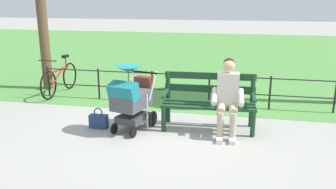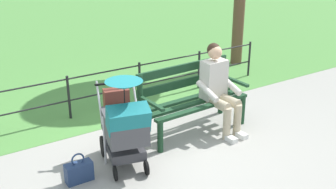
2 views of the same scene
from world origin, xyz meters
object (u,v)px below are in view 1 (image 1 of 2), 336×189
at_px(park_bench, 209,99).
at_px(bicycle, 60,79).
at_px(handbag, 99,121).
at_px(stroller, 131,97).
at_px(person_on_bench, 228,95).

distance_m(park_bench, bicycle, 3.99).
bearing_deg(handbag, park_bench, -167.54).
bearing_deg(stroller, handbag, 0.79).
xyz_separation_m(park_bench, person_on_bench, (-0.33, 0.22, 0.15)).
xyz_separation_m(stroller, bicycle, (2.40, -1.95, -0.23)).
relative_size(park_bench, bicycle, 0.98).
distance_m(park_bench, handbag, 1.98).
distance_m(person_on_bench, stroller, 1.62).
bearing_deg(handbag, bicycle, -47.57).
relative_size(person_on_bench, bicycle, 0.77).
relative_size(park_bench, person_on_bench, 1.27).
relative_size(person_on_bench, handbag, 3.45).
height_order(stroller, bicycle, stroller).
distance_m(stroller, handbag, 0.77).
height_order(person_on_bench, stroller, person_on_bench).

